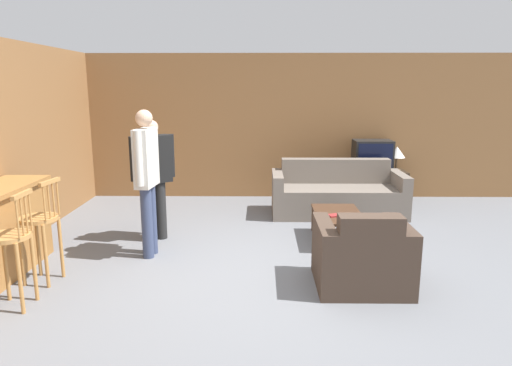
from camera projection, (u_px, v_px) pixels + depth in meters
The scene contains 14 objects.
ground_plane at pixel (268, 276), 4.94m from camera, with size 24.00×24.00×0.00m, color slate.
wall_back at pixel (266, 127), 8.32m from camera, with size 9.40×0.08×2.60m.
wall_left at pixel (23, 142), 6.04m from camera, with size 0.08×8.73×2.60m.
bar_chair_near at pixel (11, 246), 4.15m from camera, with size 0.39×0.39×1.10m.
bar_chair_mid at pixel (41, 227), 4.70m from camera, with size 0.44×0.44×1.10m.
couch_far at pixel (337, 195), 7.33m from camera, with size 2.09×0.89×0.86m.
armchair_near at pixel (362, 257), 4.64m from camera, with size 0.93×0.84×0.84m.
coffee_table at pixel (338, 217), 6.01m from camera, with size 0.61×0.99×0.39m.
tv_unit at pixel (371, 186), 8.16m from camera, with size 1.19×0.56×0.56m.
tv at pixel (372, 155), 8.04m from camera, with size 0.66×0.46×0.54m.
book_on_table at pixel (336, 215), 5.87m from camera, with size 0.23×0.18×0.02m.
table_lamp at pixel (397, 153), 8.03m from camera, with size 0.29×0.29×0.43m.
person_by_window at pixel (153, 174), 5.97m from camera, with size 0.51×0.43×1.60m.
person_by_counter at pixel (147, 175), 5.37m from camera, with size 0.21×0.56×1.76m.
Camera 1 is at (-0.08, -4.63, 2.02)m, focal length 32.00 mm.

